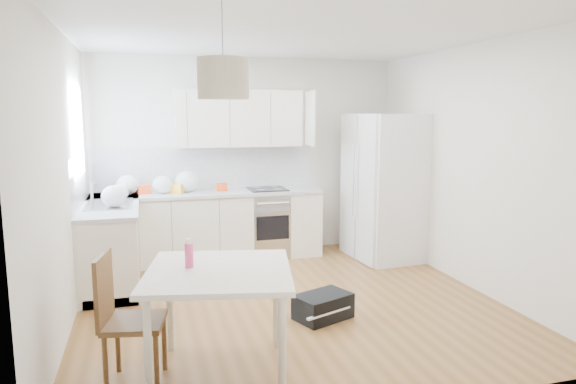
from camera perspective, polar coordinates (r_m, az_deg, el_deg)
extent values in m
plane|color=brown|center=(5.47, 0.14, -12.06)|extent=(4.20, 4.20, 0.00)
plane|color=white|center=(5.17, 0.15, 17.15)|extent=(4.20, 4.20, 0.00)
plane|color=silver|center=(7.18, -4.46, 3.96)|extent=(4.20, 0.00, 4.20)
plane|color=silver|center=(5.01, -23.66, 1.20)|extent=(0.00, 4.20, 4.20)
plane|color=silver|center=(6.07, 19.60, 2.62)|extent=(0.00, 4.20, 4.20)
cube|color=#BFE0F9|center=(6.11, -22.33, 6.27)|extent=(0.02, 1.00, 1.00)
cube|color=white|center=(6.93, -8.76, -3.90)|extent=(3.00, 0.60, 0.88)
cube|color=white|center=(6.32, -18.99, -5.52)|extent=(0.60, 1.80, 0.88)
cube|color=#AAACAF|center=(6.85, -8.85, -0.14)|extent=(3.02, 0.64, 0.04)
cube|color=#AAACAF|center=(6.22, -19.20, -1.41)|extent=(0.64, 1.82, 0.04)
cube|color=white|center=(7.10, -9.20, 2.69)|extent=(3.00, 0.01, 0.58)
cube|color=white|center=(6.20, -22.05, 1.31)|extent=(0.01, 1.80, 0.58)
cube|color=white|center=(6.98, -5.47, 8.13)|extent=(1.70, 0.32, 0.75)
cube|color=beige|center=(3.81, -7.69, -8.79)|extent=(1.23, 1.23, 0.04)
cylinder|color=white|center=(3.61, -15.27, -17.02)|extent=(0.05, 0.05, 0.78)
cylinder|color=white|center=(3.55, -0.64, -17.17)|extent=(0.05, 0.05, 0.78)
cylinder|color=white|center=(4.40, -13.02, -12.14)|extent=(0.05, 0.05, 0.78)
cylinder|color=white|center=(4.35, -1.32, -12.16)|extent=(0.05, 0.05, 0.78)
cylinder|color=#E53F80|center=(3.86, -10.94, -6.68)|extent=(0.06, 0.06, 0.22)
cube|color=black|center=(5.03, 3.90, -12.56)|extent=(0.60, 0.50, 0.24)
cylinder|color=tan|center=(3.67, -7.22, 12.39)|extent=(0.45, 0.45, 0.28)
ellipsoid|color=silver|center=(6.81, -17.40, 0.76)|extent=(0.28, 0.24, 0.25)
ellipsoid|color=silver|center=(6.78, -13.74, 0.79)|extent=(0.26, 0.22, 0.23)
ellipsoid|color=silver|center=(6.85, -11.12, 1.16)|extent=(0.31, 0.27, 0.28)
ellipsoid|color=silver|center=(6.41, -18.23, -0.02)|extent=(0.21, 0.18, 0.19)
ellipsoid|color=silver|center=(5.95, -18.79, -0.46)|extent=(0.27, 0.23, 0.24)
cube|color=red|center=(6.89, -7.37, 0.54)|extent=(0.15, 0.09, 0.10)
cube|color=#F8A927|center=(6.78, -12.29, 0.36)|extent=(0.21, 0.19, 0.12)
cube|color=#E2471C|center=(6.83, -15.69, 0.28)|extent=(0.19, 0.15, 0.12)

